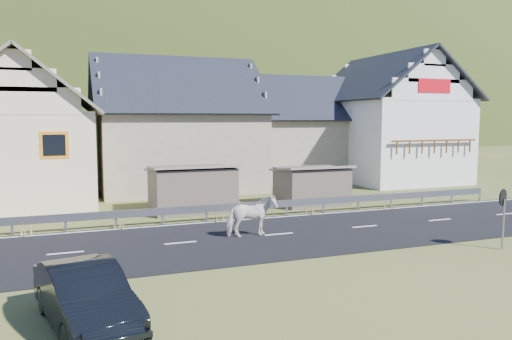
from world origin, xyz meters
name	(u,v)px	position (x,y,z in m)	size (l,w,h in m)	color
ground	(279,235)	(0.00, 0.00, 0.00)	(160.00, 160.00, 0.00)	#39481E
road	(279,235)	(0.00, 0.00, 0.02)	(60.00, 7.00, 0.04)	black
lane_markings	(279,234)	(0.00, 0.00, 0.04)	(60.00, 6.60, 0.01)	silver
guardrail	(248,206)	(0.00, 3.68, 0.56)	(28.10, 0.09, 0.75)	#93969B
shed_left	(192,189)	(-2.00, 6.50, 1.10)	(4.30, 3.30, 2.40)	#6C5F52
shed_right	(311,186)	(4.50, 6.00, 1.00)	(3.80, 2.90, 2.20)	#6C5F52
house_cream	(24,124)	(-10.00, 12.00, 4.36)	(7.80, 9.80, 8.30)	beige
house_stone_a	(176,119)	(-1.00, 15.00, 4.63)	(10.80, 9.80, 8.90)	gray
house_stone_b	(299,124)	(9.00, 17.00, 4.24)	(9.80, 8.80, 8.10)	gray
house_white	(388,113)	(15.00, 14.00, 5.06)	(8.80, 10.80, 9.70)	silver
mountain	(105,183)	(5.00, 180.00, -20.00)	(440.00, 280.00, 260.00)	#21320E
horse	(251,216)	(-1.18, 0.03, 0.85)	(1.93, 0.88, 1.63)	silver
car	(86,296)	(-7.54, -6.60, 0.71)	(1.50, 4.30, 1.42)	black
traffic_mirror	(503,205)	(6.60, -4.76, 1.59)	(0.57, 0.28, 2.17)	#93969B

